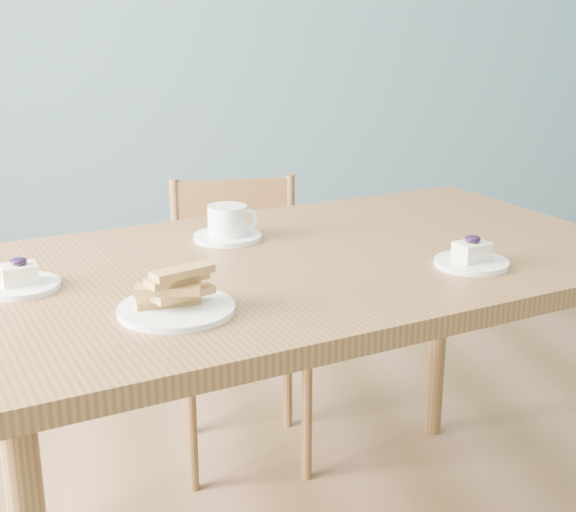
{
  "coord_description": "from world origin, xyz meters",
  "views": [
    {
      "loc": [
        -0.64,
        -1.48,
        1.31
      ],
      "look_at": [
        -0.26,
        0.18,
        0.78
      ],
      "focal_mm": 50.0,
      "sensor_mm": 36.0,
      "label": 1
    }
  ],
  "objects": [
    {
      "name": "biscotti_plate",
      "position": [
        -0.54,
        -0.14,
        0.81
      ],
      "size": [
        0.21,
        0.21,
        0.08
      ],
      "rotation": [
        0.0,
        0.0,
        0.12
      ],
      "color": "white",
      "rests_on": "dining_table"
    },
    {
      "name": "cheesecake_plate_near",
      "position": [
        0.09,
        -0.01,
        0.8
      ],
      "size": [
        0.16,
        0.16,
        0.07
      ],
      "rotation": [
        0.0,
        0.0,
        0.26
      ],
      "color": "white",
      "rests_on": "dining_table"
    },
    {
      "name": "dining_table",
      "position": [
        -0.23,
        0.13,
        0.71
      ],
      "size": [
        1.64,
        1.19,
        0.79
      ],
      "rotation": [
        0.0,
        0.0,
        0.26
      ],
      "color": "brown",
      "rests_on": "ground"
    },
    {
      "name": "cheesecake_plate_far",
      "position": [
        -0.82,
        0.05,
        0.8
      ],
      "size": [
        0.15,
        0.15,
        0.06
      ],
      "rotation": [
        0.0,
        0.0,
        0.2
      ],
      "color": "white",
      "rests_on": "dining_table"
    },
    {
      "name": "dining_chair",
      "position": [
        -0.29,
        0.68,
        0.42
      ],
      "size": [
        0.4,
        0.38,
        0.83
      ],
      "rotation": [
        0.0,
        0.0,
        -0.05
      ],
      "color": "brown",
      "rests_on": "ground"
    },
    {
      "name": "coffee_cup",
      "position": [
        -0.37,
        0.3,
        0.82
      ],
      "size": [
        0.16,
        0.16,
        0.08
      ],
      "rotation": [
        0.0,
        0.0,
        -0.14
      ],
      "color": "white",
      "rests_on": "dining_table"
    }
  ]
}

